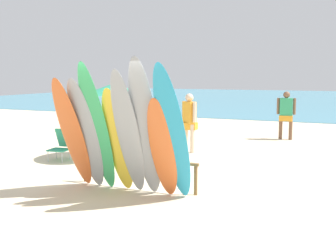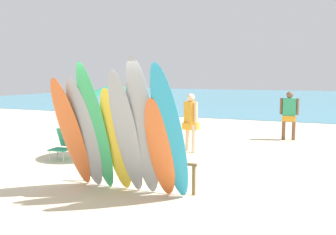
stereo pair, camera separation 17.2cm
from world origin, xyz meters
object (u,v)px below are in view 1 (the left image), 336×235
(beachgoer_midbeach, at_px, (189,118))
(beach_umbrella, at_px, (114,89))
(distant_boat, at_px, (147,108))
(surfboard_grey_1, at_px, (86,135))
(surfboard_yellow_3, at_px, (118,141))
(beachgoer_by_water, at_px, (286,112))
(surfboard_orange_6, at_px, (163,149))
(beach_chair_red, at_px, (62,144))
(surfboard_grey_5, at_px, (145,129))
(surfboard_orange_0, at_px, (72,134))
(surfboard_grey_4, at_px, (128,134))
(surfboard_rack, at_px, (137,164))
(surfboard_teal_7, at_px, (173,134))
(surfboard_green_2, at_px, (97,128))

(beachgoer_midbeach, relative_size, beach_umbrella, 0.85)
(distant_boat, bearing_deg, surfboard_grey_1, -67.70)
(beach_umbrella, bearing_deg, surfboard_yellow_3, -57.99)
(beachgoer_by_water, relative_size, beachgoer_midbeach, 0.98)
(surfboard_orange_6, relative_size, beach_chair_red, 2.45)
(beach_umbrella, xyz_separation_m, distant_boat, (-5.68, 13.60, -1.75))
(surfboard_orange_6, distance_m, beachgoer_midbeach, 4.65)
(surfboard_grey_5, bearing_deg, surfboard_orange_0, 175.87)
(surfboard_grey_4, bearing_deg, surfboard_rack, 102.84)
(surfboard_grey_4, height_order, beach_chair_red, surfboard_grey_4)
(surfboard_rack, height_order, surfboard_teal_7, surfboard_teal_7)
(beach_chair_red, bearing_deg, distant_boat, 101.39)
(surfboard_orange_6, bearing_deg, beach_umbrella, 132.88)
(surfboard_orange_0, height_order, surfboard_orange_6, surfboard_orange_0)
(surfboard_grey_5, bearing_deg, surfboard_yellow_3, 164.77)
(surfboard_yellow_3, bearing_deg, surfboard_green_2, -158.46)
(surfboard_grey_1, relative_size, beach_umbrella, 1.14)
(surfboard_grey_4, relative_size, beach_chair_red, 3.08)
(surfboard_orange_6, height_order, beach_umbrella, beach_umbrella)
(surfboard_yellow_3, xyz_separation_m, beach_umbrella, (-1.73, 2.77, 0.86))
(surfboard_green_2, height_order, surfboard_orange_6, surfboard_green_2)
(surfboard_rack, bearing_deg, surfboard_orange_0, -150.78)
(surfboard_grey_4, height_order, beachgoer_midbeach, surfboard_grey_4)
(beach_chair_red, bearing_deg, surfboard_orange_0, -53.95)
(surfboard_orange_0, height_order, surfboard_grey_1, surfboard_orange_0)
(surfboard_grey_1, bearing_deg, surfboard_teal_7, 2.47)
(surfboard_orange_0, height_order, beachgoer_midbeach, surfboard_orange_0)
(surfboard_rack, relative_size, beachgoer_by_water, 1.54)
(surfboard_green_2, height_order, surfboard_teal_7, surfboard_green_2)
(beachgoer_by_water, relative_size, beach_umbrella, 0.83)
(surfboard_teal_7, xyz_separation_m, beachgoer_midbeach, (-1.36, 4.61, -0.25))
(beachgoer_midbeach, bearing_deg, surfboard_green_2, -55.36)
(surfboard_grey_4, xyz_separation_m, surfboard_teal_7, (0.89, -0.03, 0.05))
(surfboard_rack, distance_m, surfboard_grey_1, 1.18)
(surfboard_yellow_3, distance_m, beachgoer_midbeach, 4.43)
(beachgoer_midbeach, xyz_separation_m, beach_chair_red, (-2.78, -2.34, -0.57))
(surfboard_grey_4, xyz_separation_m, beachgoer_by_water, (1.89, 8.02, -0.22))
(surfboard_yellow_3, height_order, surfboard_grey_5, surfboard_grey_5)
(surfboard_grey_4, relative_size, beachgoer_by_water, 1.50)
(surfboard_teal_7, relative_size, beachgoer_midbeach, 1.54)
(surfboard_orange_0, xyz_separation_m, distant_boat, (-6.46, 16.50, -0.98))
(surfboard_rack, distance_m, beach_umbrella, 3.28)
(surfboard_green_2, distance_m, distant_boat, 17.97)
(beach_chair_red, bearing_deg, surfboard_yellow_3, -41.33)
(beachgoer_midbeach, distance_m, beach_chair_red, 3.68)
(surfboard_grey_4, distance_m, surfboard_grey_5, 0.35)
(surfboard_grey_5, height_order, surfboard_teal_7, surfboard_grey_5)
(beach_chair_red, bearing_deg, surfboard_orange_6, -35.02)
(beach_chair_red, bearing_deg, beachgoer_midbeach, 34.17)
(surfboard_grey_1, relative_size, beachgoer_midbeach, 1.35)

